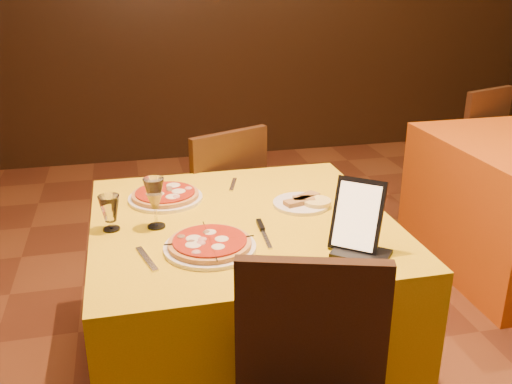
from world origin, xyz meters
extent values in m
cube|color=#E3B80E|center=(-0.43, 0.35, 0.38)|extent=(1.10, 1.10, 0.75)
cylinder|color=white|center=(-0.58, 0.13, 0.76)|extent=(0.31, 0.31, 0.01)
cylinder|color=#AD4C23|center=(-0.58, 0.13, 0.77)|extent=(0.28, 0.28, 0.02)
cylinder|color=white|center=(-0.69, 0.61, 0.76)|extent=(0.30, 0.30, 0.01)
cylinder|color=#AD4C23|center=(-0.69, 0.61, 0.77)|extent=(0.27, 0.27, 0.02)
cylinder|color=white|center=(-0.17, 0.43, 0.76)|extent=(0.22, 0.22, 0.01)
cylinder|color=olive|center=(-0.17, 0.43, 0.77)|extent=(0.14, 0.14, 0.02)
cube|color=black|center=(-0.11, 0.03, 0.87)|extent=(0.19, 0.18, 0.23)
cube|color=silver|center=(-0.38, 0.18, 0.75)|extent=(0.03, 0.19, 0.01)
cube|color=silver|center=(-0.79, 0.11, 0.75)|extent=(0.07, 0.18, 0.01)
cube|color=silver|center=(-0.39, 0.71, 0.75)|extent=(0.06, 0.15, 0.01)
camera|label=1|loc=(-0.82, -1.55, 1.62)|focal=40.00mm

